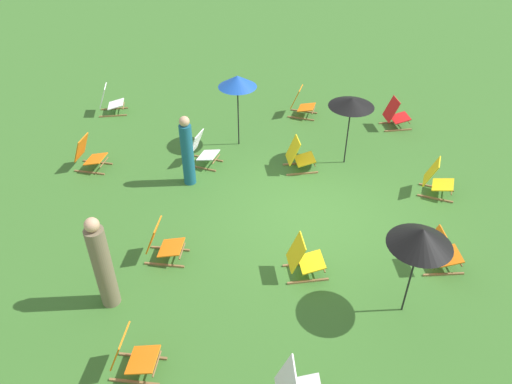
% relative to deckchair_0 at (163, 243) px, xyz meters
% --- Properties ---
extents(ground_plane, '(40.00, 40.00, 0.00)m').
position_rel_deckchair_0_xyz_m(ground_plane, '(1.58, -2.77, -0.37)').
color(ground_plane, '#386B28').
extents(deckchair_0, '(0.49, 0.77, 0.83)m').
position_rel_deckchair_0_xyz_m(deckchair_0, '(0.00, 0.00, 0.00)').
color(deckchair_0, olive).
rests_on(deckchair_0, ground).
extents(deckchair_1, '(0.64, 0.85, 0.83)m').
position_rel_deckchair_0_xyz_m(deckchair_1, '(3.25, -0.08, 0.00)').
color(deckchair_1, olive).
rests_on(deckchair_1, ground).
extents(deckchair_2, '(0.66, 0.86, 0.83)m').
position_rel_deckchair_0_xyz_m(deckchair_2, '(3.25, -2.39, 0.00)').
color(deckchair_2, olive).
rests_on(deckchair_2, ground).
extents(deckchair_3, '(0.48, 0.76, 0.83)m').
position_rel_deckchair_0_xyz_m(deckchair_3, '(-2.39, -0.19, 0.00)').
color(deckchair_3, olive).
rests_on(deckchair_3, ground).
extents(deckchair_5, '(0.54, 0.80, 0.83)m').
position_rel_deckchair_0_xyz_m(deckchair_5, '(2.76, 2.53, 0.00)').
color(deckchair_5, olive).
rests_on(deckchair_5, ground).
extents(deckchair_7, '(0.60, 0.83, 0.83)m').
position_rel_deckchair_0_xyz_m(deckchair_7, '(0.33, -5.09, 0.00)').
color(deckchair_7, olive).
rests_on(deckchair_7, ground).
extents(deckchair_8, '(0.65, 0.86, 0.83)m').
position_rel_deckchair_0_xyz_m(deckchair_8, '(-0.13, -2.62, 0.00)').
color(deckchair_8, olive).
rests_on(deckchair_8, ground).
extents(deckchair_9, '(0.60, 0.83, 0.83)m').
position_rel_deckchair_0_xyz_m(deckchair_9, '(5.98, -2.34, 0.00)').
color(deckchair_9, olive).
rests_on(deckchair_9, ground).
extents(deckchair_10, '(0.65, 0.86, 0.83)m').
position_rel_deckchair_0_xyz_m(deckchair_10, '(5.59, -4.87, 0.00)').
color(deckchair_10, olive).
rests_on(deckchair_10, ground).
extents(deckchair_11, '(0.64, 0.85, 0.83)m').
position_rel_deckchair_0_xyz_m(deckchair_11, '(2.65, -5.43, 0.00)').
color(deckchair_11, olive).
rests_on(deckchair_11, ground).
extents(deckchair_12, '(0.65, 0.85, 0.83)m').
position_rel_deckchair_0_xyz_m(deckchair_12, '(5.51, 3.02, 0.00)').
color(deckchair_12, olive).
rests_on(deckchair_12, ground).
extents(umbrella_0, '(0.93, 0.93, 1.86)m').
position_rel_deckchair_0_xyz_m(umbrella_0, '(4.24, -0.82, 1.35)').
color(umbrella_0, black).
rests_on(umbrella_0, ground).
extents(umbrella_1, '(1.00, 1.00, 1.81)m').
position_rel_deckchair_0_xyz_m(umbrella_1, '(-0.77, -4.32, 1.28)').
color(umbrella_1, black).
rests_on(umbrella_1, ground).
extents(umbrella_2, '(1.04, 1.04, 1.70)m').
position_rel_deckchair_0_xyz_m(umbrella_2, '(3.69, -3.49, 1.23)').
color(umbrella_2, black).
rests_on(umbrella_2, ground).
extents(person_0, '(0.36, 0.36, 1.69)m').
position_rel_deckchair_0_xyz_m(person_0, '(2.45, 0.05, 0.45)').
color(person_0, '#195972').
rests_on(person_0, ground).
extents(person_1, '(0.33, 0.33, 1.86)m').
position_rel_deckchair_0_xyz_m(person_1, '(-1.15, 0.62, 0.52)').
color(person_1, '#72664C').
rests_on(person_1, ground).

